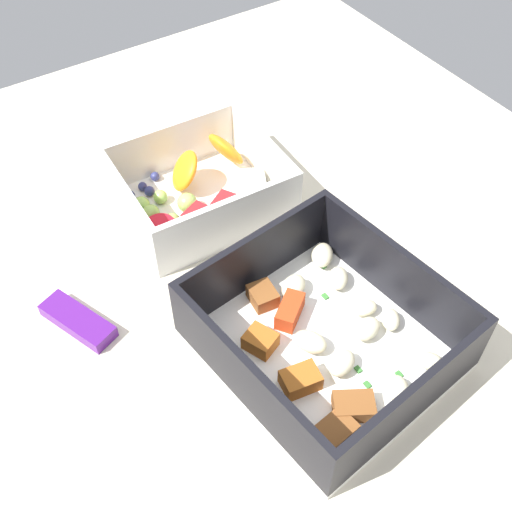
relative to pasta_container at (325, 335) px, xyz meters
The scene contains 4 objects.
table_surface 11.92cm from the pasta_container, ahead, with size 80.00×80.00×2.00cm, color beige.
pasta_container is the anchor object (origin of this frame).
fruit_bowl 20.33cm from the pasta_container, ahead, with size 13.77×15.75×5.88cm.
candy_bar 20.77cm from the pasta_container, 50.37° to the left, with size 7.00×2.40×1.20cm, color #51197A.
Camera 1 is at (-32.35, 18.46, 45.95)cm, focal length 44.07 mm.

